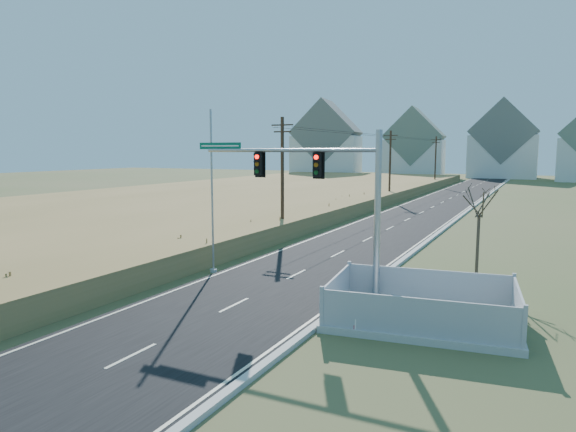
# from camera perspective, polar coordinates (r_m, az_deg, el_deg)

# --- Properties ---
(ground) EXTENTS (260.00, 260.00, 0.00)m
(ground) POSITION_cam_1_polar(r_m,az_deg,el_deg) (23.62, -3.34, -8.70)
(ground) COLOR #48572A
(ground) RESTS_ON ground
(road) EXTENTS (8.00, 180.00, 0.06)m
(road) POSITION_cam_1_polar(r_m,az_deg,el_deg) (70.86, 17.33, 1.73)
(road) COLOR black
(road) RESTS_ON ground
(curb) EXTENTS (0.30, 180.00, 0.18)m
(curb) POSITION_cam_1_polar(r_m,az_deg,el_deg) (70.31, 20.67, 1.60)
(curb) COLOR #B2AFA8
(curb) RESTS_ON ground
(reed_marsh) EXTENTS (38.00, 110.00, 1.30)m
(reed_marsh) POSITION_cam_1_polar(r_m,az_deg,el_deg) (69.59, -3.99, 2.46)
(reed_marsh) COLOR #AA844D
(reed_marsh) RESTS_ON ground
(utility_pole_near) EXTENTS (1.80, 0.26, 9.00)m
(utility_pole_near) POSITION_cam_1_polar(r_m,az_deg,el_deg) (39.03, -0.63, 4.63)
(utility_pole_near) COLOR #422D1E
(utility_pole_near) RESTS_ON ground
(utility_pole_mid) EXTENTS (1.80, 0.26, 9.00)m
(utility_pole_mid) POSITION_cam_1_polar(r_m,az_deg,el_deg) (67.09, 11.26, 5.61)
(utility_pole_mid) COLOR #422D1E
(utility_pole_mid) RESTS_ON ground
(utility_pole_far) EXTENTS (1.80, 0.26, 9.00)m
(utility_pole_far) POSITION_cam_1_polar(r_m,az_deg,el_deg) (96.33, 16.07, 5.94)
(utility_pole_far) COLOR #422D1E
(utility_pole_far) RESTS_ON ground
(condo_nw) EXTENTS (17.69, 13.38, 19.05)m
(condo_nw) POSITION_cam_1_polar(r_m,az_deg,el_deg) (129.44, 4.29, 7.81)
(condo_nw) COLOR silver
(condo_nw) RESTS_ON ground
(condo_nnw) EXTENTS (14.93, 11.17, 17.03)m
(condo_nnw) POSITION_cam_1_polar(r_m,az_deg,el_deg) (130.98, 13.83, 7.28)
(condo_nnw) COLOR silver
(condo_nnw) RESTS_ON ground
(condo_n) EXTENTS (15.27, 10.20, 18.54)m
(condo_n) POSITION_cam_1_polar(r_m,az_deg,el_deg) (131.98, 22.80, 7.22)
(condo_n) COLOR silver
(condo_n) RESTS_ON ground
(traffic_signal_mast) EXTENTS (9.24, 0.63, 7.35)m
(traffic_signal_mast) POSITION_cam_1_polar(r_m,az_deg,el_deg) (22.25, 5.29, 2.10)
(traffic_signal_mast) COLOR #9EA0A5
(traffic_signal_mast) RESTS_ON ground
(fence_enclosure) EXTENTS (7.47, 5.56, 1.59)m
(fence_enclosure) POSITION_cam_1_polar(r_m,az_deg,el_deg) (20.42, 14.65, -10.63)
(fence_enclosure) COLOR #B7B5AD
(fence_enclosure) RESTS_ON ground
(open_sign) EXTENTS (0.49, 0.18, 0.61)m
(open_sign) POSITION_cam_1_polar(r_m,az_deg,el_deg) (18.70, 6.92, -12.05)
(open_sign) COLOR white
(open_sign) RESTS_ON ground
(flagpole) EXTENTS (0.39, 0.39, 8.63)m
(flagpole) POSITION_cam_1_polar(r_m,az_deg,el_deg) (27.43, -8.41, 0.81)
(flagpole) COLOR #B7B5AD
(flagpole) RESTS_ON ground
(bare_tree) EXTENTS (1.92, 1.92, 5.08)m
(bare_tree) POSITION_cam_1_polar(r_m,az_deg,el_deg) (26.87, 20.54, 1.69)
(bare_tree) COLOR #4C3F33
(bare_tree) RESTS_ON ground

